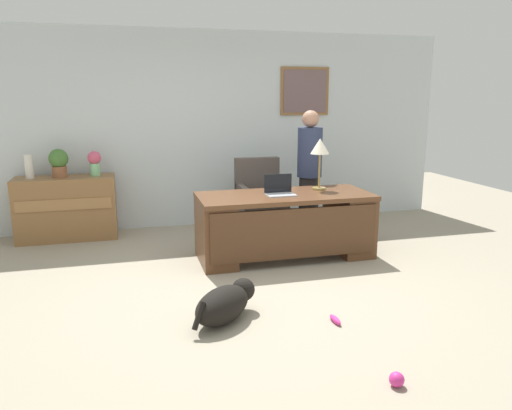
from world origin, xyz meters
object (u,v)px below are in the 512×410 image
Objects in this scene: credenza at (67,208)px; vase_empty at (29,167)px; dog_lying at (225,303)px; desk_lamp at (320,149)px; dog_toy_ball at (397,379)px; vase_with_flowers at (95,162)px; desk at (285,223)px; potted_plant at (59,162)px; laptop at (279,190)px; person_standing at (309,172)px; armchair at (260,200)px; dog_toy_bone at (335,320)px.

credenza is 0.68m from vase_empty.
dog_lying is 2.44m from desk_lamp.
credenza reaches higher than dog_toy_ball.
dog_toy_ball is (1.98, -4.11, -0.94)m from vase_with_flowers.
potted_plant is at bearing 150.15° from desk.
credenza reaches higher than dog_lying.
desk_lamp reaches higher than vase_with_flowers.
potted_plant reaches higher than laptop.
vase_with_flowers is at bearing 0.20° from credenza.
desk_lamp is 3.13m from dog_toy_ball.
desk_lamp reaches higher than dog_toy_ball.
laptop is at bearing -35.49° from vase_with_flowers.
potted_plant is at bearing 180.00° from vase_with_flowers.
laptop is 3.26× the size of dog_toy_ball.
vase_empty is 3.05× the size of dog_toy_ball.
person_standing is (3.08, -0.64, 0.44)m from credenza.
vase_with_flowers is at bearing 166.69° from person_standing.
laptop is at bearing -129.39° from person_standing.
person_standing reaches higher than armchair.
desk_lamp is at bearing 18.47° from laptop.
armchair is at bearing -8.70° from vase_empty.
dog_toy_ball is at bearing -101.84° from desk_lamp.
armchair is at bearing 88.36° from dog_toy_ball.
laptop is at bearing -30.94° from credenza.
potted_plant is at bearing 149.53° from laptop.
armchair is at bearing 87.66° from dog_toy_bone.
potted_plant is 2.01× the size of dog_toy_bone.
desk_lamp is at bearing 48.00° from dog_lying.
dog_toy_bone is (1.98, -3.16, -0.97)m from vase_with_flowers.
desk is 2.62m from vase_with_flowers.
dog_toy_bone is at bearing -105.93° from person_standing.
vase_empty reaches higher than laptop.
potted_plant is at bearing 178.42° from credenza.
dog_lying is at bearing -56.90° from vase_empty.
potted_plant is at bearing 168.47° from person_standing.
person_standing is 2.56× the size of dog_lying.
desk_lamp is 2.88m from vase_with_flowers.
vase_empty is (-0.40, 0.00, 0.55)m from credenza.
credenza is 2.51m from armchair.
credenza is 2.04× the size of desk_lamp.
dog_toy_bone is (2.36, -3.16, -0.38)m from credenza.
person_standing reaches higher than dog_lying.
armchair reaches higher than credenza.
dog_toy_ball is (2.76, -4.11, -0.91)m from vase_empty.
dog_lying is 1.50m from dog_toy_ball.
laptop is 2.86m from potted_plant.
desk_lamp is at bearing -100.68° from person_standing.
credenza reaches higher than dog_toy_bone.
dog_toy_ball is (2.36, -4.11, -0.36)m from credenza.
credenza is at bearing -1.58° from potted_plant.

